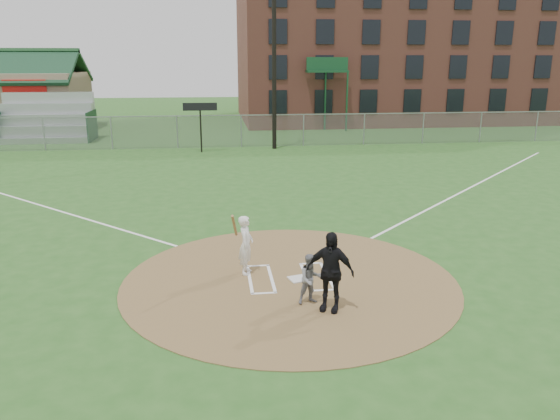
{
  "coord_description": "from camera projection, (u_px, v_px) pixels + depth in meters",
  "views": [
    {
      "loc": [
        -1.82,
        -12.68,
        5.4
      ],
      "look_at": [
        0.0,
        2.0,
        1.3
      ],
      "focal_mm": 35.0,
      "sensor_mm": 36.0,
      "label": 1
    }
  ],
  "objects": [
    {
      "name": "catcher",
      "position": [
        311.0,
        279.0,
        12.31
      ],
      "size": [
        0.65,
        0.56,
        1.17
      ],
      "primitive_type": "imported",
      "rotation": [
        0.0,
        0.0,
        0.22
      ],
      "color": "gray",
      "rests_on": "dirt_circle"
    },
    {
      "name": "scoreboard_sign",
      "position": [
        200.0,
        112.0,
        32.16
      ],
      "size": [
        2.0,
        0.1,
        2.93
      ],
      "color": "black",
      "rests_on": "ground"
    },
    {
      "name": "light_pole",
      "position": [
        274.0,
        38.0,
        32.34
      ],
      "size": [
        1.2,
        0.3,
        12.22
      ],
      "color": "black",
      "rests_on": "ground"
    },
    {
      "name": "batters_boxes",
      "position": [
        289.0,
        277.0,
        13.91
      ],
      "size": [
        2.08,
        1.88,
        0.01
      ],
      "color": "white",
      "rests_on": "dirt_circle"
    },
    {
      "name": "batter_at_plate",
      "position": [
        246.0,
        245.0,
        14.0
      ],
      "size": [
        0.65,
        1.02,
        1.78
      ],
      "color": "white",
      "rests_on": "dirt_circle"
    },
    {
      "name": "foul_line_first",
      "position": [
        467.0,
        189.0,
        23.45
      ],
      "size": [
        17.04,
        17.04,
        0.01
      ],
      "primitive_type": "cube",
      "rotation": [
        0.0,
        0.0,
        -0.79
      ],
      "color": "white",
      "rests_on": "ground"
    },
    {
      "name": "dirt_circle",
      "position": [
        290.0,
        280.0,
        13.78
      ],
      "size": [
        8.4,
        8.4,
        0.02
      ],
      "primitive_type": "cylinder",
      "color": "olive",
      "rests_on": "ground"
    },
    {
      "name": "ground",
      "position": [
        290.0,
        280.0,
        13.78
      ],
      "size": [
        140.0,
        140.0,
        0.0
      ],
      "primitive_type": "plane",
      "color": "#26551D",
      "rests_on": "ground"
    },
    {
      "name": "outfield_fence",
      "position": [
        241.0,
        131.0,
        34.55
      ],
      "size": [
        56.08,
        0.08,
        2.03
      ],
      "color": "slate",
      "rests_on": "ground"
    },
    {
      "name": "brick_warehouse",
      "position": [
        405.0,
        35.0,
        49.98
      ],
      "size": [
        30.0,
        17.17,
        15.0
      ],
      "color": "#994F42",
      "rests_on": "ground"
    },
    {
      "name": "clubhouse",
      "position": [
        3.0,
        99.0,
        42.57
      ],
      "size": [
        12.2,
        8.71,
        6.23
      ],
      "color": "gray",
      "rests_on": "ground"
    },
    {
      "name": "foul_line_third",
      "position": [
        30.0,
        202.0,
        21.32
      ],
      "size": [
        17.04,
        17.04,
        0.01
      ],
      "primitive_type": "cube",
      "rotation": [
        0.0,
        0.0,
        0.79
      ],
      "color": "white",
      "rests_on": "ground"
    },
    {
      "name": "bleachers",
      "position": [
        46.0,
        118.0,
        36.87
      ],
      "size": [
        6.08,
        3.2,
        3.2
      ],
      "color": "#B7BABF",
      "rests_on": "ground"
    },
    {
      "name": "home_plate",
      "position": [
        298.0,
        279.0,
        13.79
      ],
      "size": [
        0.54,
        0.54,
        0.03
      ],
      "primitive_type": "cube",
      "rotation": [
        0.0,
        0.0,
        0.26
      ],
      "color": "silver",
      "rests_on": "dirt_circle"
    },
    {
      "name": "umpire",
      "position": [
        330.0,
        271.0,
        11.9
      ],
      "size": [
        1.15,
        0.87,
        1.82
      ],
      "primitive_type": "imported",
      "rotation": [
        0.0,
        0.0,
        -0.46
      ],
      "color": "black",
      "rests_on": "dirt_circle"
    }
  ]
}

